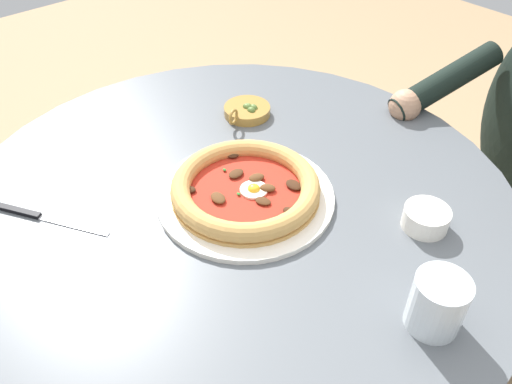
% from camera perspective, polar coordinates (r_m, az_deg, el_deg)
% --- Properties ---
extents(dining_table, '(1.00, 1.00, 0.73)m').
position_cam_1_polar(dining_table, '(1.03, -2.12, -7.14)').
color(dining_table, '#565B60').
rests_on(dining_table, ground).
extents(pizza_on_plate, '(0.31, 0.31, 0.04)m').
position_cam_1_polar(pizza_on_plate, '(0.90, -1.15, 0.24)').
color(pizza_on_plate, white).
rests_on(pizza_on_plate, dining_table).
extents(water_glass, '(0.08, 0.08, 0.09)m').
position_cam_1_polar(water_glass, '(0.75, 19.28, -11.75)').
color(water_glass, silver).
rests_on(water_glass, dining_table).
extents(steak_knife, '(0.20, 0.12, 0.01)m').
position_cam_1_polar(steak_knife, '(0.95, -23.49, -2.30)').
color(steak_knife, silver).
rests_on(steak_knife, dining_table).
extents(ramekin_capers, '(0.08, 0.08, 0.04)m').
position_cam_1_polar(ramekin_capers, '(0.89, 18.25, -2.70)').
color(ramekin_capers, white).
rests_on(ramekin_capers, dining_table).
extents(olive_pan, '(0.10, 0.12, 0.04)m').
position_cam_1_polar(olive_pan, '(1.12, -1.01, 8.97)').
color(olive_pan, olive).
rests_on(olive_pan, dining_table).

